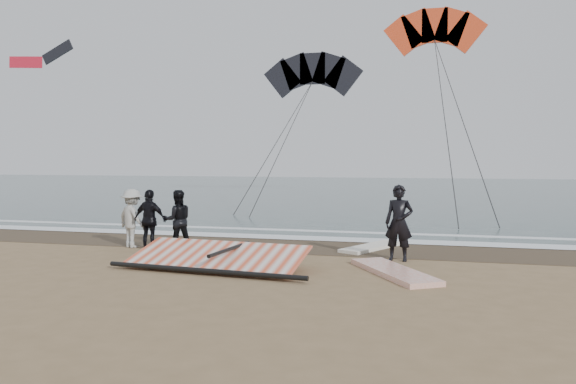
# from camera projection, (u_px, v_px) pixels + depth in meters

# --- Properties ---
(ground) EXTENTS (120.00, 120.00, 0.00)m
(ground) POSITION_uv_depth(u_px,v_px,m) (282.00, 281.00, 11.16)
(ground) COLOR #8C704C
(ground) RESTS_ON ground
(sea) EXTENTS (120.00, 54.00, 0.02)m
(sea) POSITION_uv_depth(u_px,v_px,m) (393.00, 190.00, 43.07)
(sea) COLOR #233838
(sea) RESTS_ON ground
(wet_sand) EXTENTS (120.00, 2.80, 0.01)m
(wet_sand) POSITION_uv_depth(u_px,v_px,m) (324.00, 247.00, 15.51)
(wet_sand) COLOR #4C3D2B
(wet_sand) RESTS_ON ground
(foam_near) EXTENTS (120.00, 0.90, 0.01)m
(foam_near) POSITION_uv_depth(u_px,v_px,m) (332.00, 239.00, 16.86)
(foam_near) COLOR white
(foam_near) RESTS_ON sea
(foam_far) EXTENTS (120.00, 0.45, 0.01)m
(foam_far) POSITION_uv_depth(u_px,v_px,m) (341.00, 232.00, 18.50)
(foam_far) COLOR white
(foam_far) RESTS_ON sea
(man_main) EXTENTS (0.71, 0.52, 1.82)m
(man_main) POSITION_uv_depth(u_px,v_px,m) (399.00, 223.00, 13.36)
(man_main) COLOR black
(man_main) RESTS_ON ground
(board_white) EXTENTS (2.09, 2.75, 0.11)m
(board_white) POSITION_uv_depth(u_px,v_px,m) (394.00, 271.00, 11.86)
(board_white) COLOR white
(board_white) RESTS_ON ground
(board_cream) EXTENTS (1.60, 2.35, 0.10)m
(board_cream) POSITION_uv_depth(u_px,v_px,m) (372.00, 247.00, 15.17)
(board_cream) COLOR white
(board_cream) RESTS_ON ground
(trio_cluster) EXTENTS (2.49, 1.07, 1.62)m
(trio_cluster) POSITION_uv_depth(u_px,v_px,m) (151.00, 219.00, 15.11)
(trio_cluster) COLOR black
(trio_cluster) RESTS_ON ground
(sail_rig) EXTENTS (4.58, 2.11, 0.51)m
(sail_rig) POSITION_uv_depth(u_px,v_px,m) (217.00, 259.00, 12.59)
(sail_rig) COLOR black
(sail_rig) RESTS_ON ground
(kite_red) EXTENTS (6.41, 7.48, 17.48)m
(kite_red) POSITION_uv_depth(u_px,v_px,m) (435.00, 34.00, 32.84)
(kite_red) COLOR #EE441C
(kite_red) RESTS_ON ground
(kite_dark) EXTENTS (7.19, 7.11, 15.81)m
(kite_dark) POSITION_uv_depth(u_px,v_px,m) (312.00, 77.00, 35.98)
(kite_dark) COLOR black
(kite_dark) RESTS_ON ground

